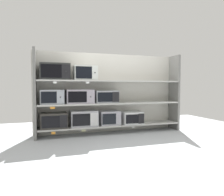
# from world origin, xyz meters

# --- Properties ---
(ground) EXTENTS (7.06, 6.00, 0.02)m
(ground) POSITION_xyz_m (0.00, -1.00, -0.01)
(ground) COLOR #B2B7BC
(back_panel) EXTENTS (3.26, 0.04, 1.73)m
(back_panel) POSITION_xyz_m (0.00, 0.22, 0.87)
(back_panel) COLOR beige
(back_panel) RESTS_ON ground
(upright_left) EXTENTS (0.05, 0.40, 1.73)m
(upright_left) POSITION_xyz_m (-1.56, 0.00, 0.87)
(upright_left) COLOR slate
(upright_left) RESTS_ON ground
(upright_right) EXTENTS (0.05, 0.40, 1.73)m
(upright_right) POSITION_xyz_m (1.56, 0.00, 0.87)
(upright_right) COLOR slate
(upright_right) RESTS_ON ground
(shelf_0) EXTENTS (3.06, 0.40, 0.03)m
(shelf_0) POSITION_xyz_m (0.00, 0.00, 0.17)
(shelf_0) COLOR beige
(shelf_0) RESTS_ON ground
(microwave_0) EXTENTS (0.51, 0.38, 0.30)m
(microwave_0) POSITION_xyz_m (-1.22, -0.00, 0.34)
(microwave_0) COLOR #35322D
(microwave_0) RESTS_ON shelf_0
(microwave_1) EXTENTS (0.55, 0.38, 0.33)m
(microwave_1) POSITION_xyz_m (-0.62, -0.00, 0.35)
(microwave_1) COLOR #A09FA7
(microwave_1) RESTS_ON shelf_0
(microwave_2) EXTENTS (0.43, 0.34, 0.30)m
(microwave_2) POSITION_xyz_m (-0.06, -0.00, 0.34)
(microwave_2) COLOR #A3A2AD
(microwave_2) RESTS_ON shelf_0
(microwave_3) EXTENTS (0.45, 0.43, 0.27)m
(microwave_3) POSITION_xyz_m (0.45, -0.00, 0.32)
(microwave_3) COLOR silver
(microwave_3) RESTS_ON shelf_0
(price_tag_0) EXTENTS (0.07, 0.00, 0.05)m
(price_tag_0) POSITION_xyz_m (-1.24, -0.20, 0.13)
(price_tag_0) COLOR orange
(price_tag_1) EXTENTS (0.08, 0.00, 0.03)m
(price_tag_1) POSITION_xyz_m (-0.66, -0.20, 0.13)
(price_tag_1) COLOR beige
(price_tag_2) EXTENTS (0.06, 0.00, 0.03)m
(price_tag_2) POSITION_xyz_m (0.41, -0.20, 0.14)
(price_tag_2) COLOR white
(shelf_1) EXTENTS (3.06, 0.40, 0.03)m
(shelf_1) POSITION_xyz_m (0.00, 0.00, 0.65)
(shelf_1) COLOR beige
(microwave_4) EXTENTS (0.45, 0.34, 0.28)m
(microwave_4) POSITION_xyz_m (-1.24, -0.00, 0.80)
(microwave_4) COLOR #9FA6AF
(microwave_4) RESTS_ON shelf_1
(microwave_5) EXTENTS (0.55, 0.39, 0.29)m
(microwave_5) POSITION_xyz_m (-0.70, -0.00, 0.80)
(microwave_5) COLOR #A29BA7
(microwave_5) RESTS_ON shelf_1
(microwave_6) EXTENTS (0.49, 0.34, 0.26)m
(microwave_6) POSITION_xyz_m (-0.13, -0.00, 0.79)
(microwave_6) COLOR #9A9FA5
(microwave_6) RESTS_ON shelf_1
(price_tag_3) EXTENTS (0.09, 0.00, 0.04)m
(price_tag_3) POSITION_xyz_m (-1.24, -0.20, 0.61)
(price_tag_3) COLOR orange
(shelf_2) EXTENTS (3.06, 0.40, 0.03)m
(shelf_2) POSITION_xyz_m (0.00, 0.00, 1.12)
(shelf_2) COLOR beige
(microwave_7) EXTENTS (0.57, 0.39, 0.32)m
(microwave_7) POSITION_xyz_m (-1.18, -0.00, 1.30)
(microwave_7) COLOR #2C2D2C
(microwave_7) RESTS_ON shelf_2
(microwave_8) EXTENTS (0.47, 0.35, 0.29)m
(microwave_8) POSITION_xyz_m (-0.58, -0.00, 1.28)
(microwave_8) COLOR silver
(microwave_8) RESTS_ON shelf_2
(price_tag_4) EXTENTS (0.07, 0.00, 0.04)m
(price_tag_4) POSITION_xyz_m (-1.19, -0.20, 1.08)
(price_tag_4) COLOR white
(price_tag_5) EXTENTS (0.07, 0.00, 0.04)m
(price_tag_5) POSITION_xyz_m (-0.57, -0.20, 1.08)
(price_tag_5) COLOR white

